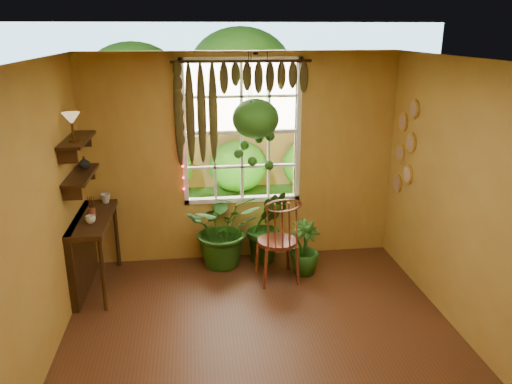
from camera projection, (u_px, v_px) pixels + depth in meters
floor at (267, 357)px, 4.72m from camera, size 4.50×4.50×0.00m
ceiling at (270, 63)px, 3.87m from camera, size 4.50×4.50×0.00m
wall_back at (242, 159)px, 6.41m from camera, size 4.00×0.00×4.00m
wall_left at (25, 236)px, 4.05m from camera, size 0.00×4.50×4.50m
wall_right at (485, 214)px, 4.54m from camera, size 0.00×4.50×4.50m
window at (242, 132)px, 6.34m from camera, size 1.52×0.10×1.86m
valance_vine at (235, 87)px, 6.03m from camera, size 1.70×0.12×1.10m
string_lights at (181, 131)px, 6.14m from camera, size 0.03×0.03×1.54m
wall_plates at (405, 148)px, 6.16m from camera, size 0.04×0.32×1.10m
counter_ledge at (86, 245)px, 5.82m from camera, size 0.40×1.20×0.90m
shelf_lower at (81, 175)px, 5.56m from camera, size 0.25×0.90×0.04m
shelf_upper at (77, 140)px, 5.44m from camera, size 0.25×0.90×0.04m
backyard at (232, 109)px, 10.82m from camera, size 14.00×10.00×12.00m
windsor_chair at (278, 253)px, 6.05m from camera, size 0.53×0.56×1.28m
potted_plant_left at (224, 228)px, 6.40m from camera, size 0.95×0.83×1.04m
potted_plant_mid at (267, 226)px, 6.51m from camera, size 0.56×0.45×1.00m
potted_plant_right at (304, 248)px, 6.24m from camera, size 0.51×0.51×0.69m
hanging_basket at (256, 123)px, 6.05m from camera, size 0.57×0.57×1.42m
cup_a at (90, 219)px, 5.52m from camera, size 0.13×0.13×0.09m
cup_b at (106, 198)px, 6.16m from camera, size 0.14×0.14×0.11m
brush_jar at (91, 206)px, 5.69m from camera, size 0.08×0.08×0.31m
shelf_vase at (84, 163)px, 5.72m from camera, size 0.16×0.16×0.14m
tiffany_lamp at (71, 120)px, 5.16m from camera, size 0.19×0.19×0.31m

